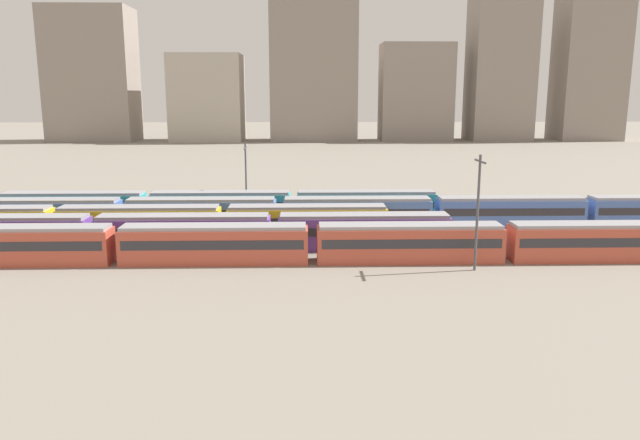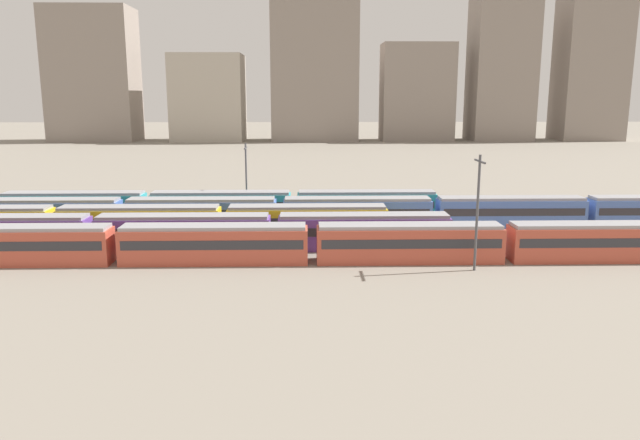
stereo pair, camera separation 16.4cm
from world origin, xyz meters
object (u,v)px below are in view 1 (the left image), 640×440
train_track_2 (140,222)px  train_track_1 (184,232)px  catenary_pole_1 (246,176)px  train_track_4 (221,205)px  train_track_0 (506,242)px  catenary_pole_0 (478,207)px  train_track_3 (434,212)px

train_track_2 → train_track_1: bearing=-41.2°
catenary_pole_1 → train_track_4: bearing=-135.6°
train_track_4 → train_track_1: bearing=-96.6°
train_track_0 → catenary_pole_1: 36.47m
train_track_2 → catenary_pole_0: 37.18m
train_track_2 → catenary_pole_0: size_ratio=5.19×
catenary_pole_0 → catenary_pole_1: 35.83m
train_track_4 → catenary_pole_1: bearing=44.4°
train_track_3 → catenary_pole_0: 19.23m
train_track_1 → catenary_pole_1: 19.50m
catenary_pole_0 → catenary_pole_1: size_ratio=1.11×
train_track_0 → catenary_pole_0: size_ratio=10.47×
train_track_2 → train_track_3: (34.45, 5.20, 0.00)m
train_track_0 → catenary_pole_0: catenary_pole_0 is taller
catenary_pole_0 → train_track_2: bearing=158.4°
train_track_1 → catenary_pole_1: (4.84, 18.57, 3.49)m
train_track_4 → catenary_pole_1: catenary_pole_1 is taller
train_track_3 → train_track_1: bearing=-160.0°
train_track_4 → train_track_2: bearing=-126.7°
train_track_0 → train_track_4: 36.90m
catenary_pole_0 → catenary_pole_1: (-23.57, 26.97, -0.54)m
train_track_1 → catenary_pole_0: 29.91m
train_track_0 → train_track_1: 32.70m
train_track_3 → train_track_2: bearing=-171.4°
train_track_0 → train_track_2: same height
train_track_1 → train_track_2: size_ratio=1.00×
train_track_3 → catenary_pole_0: catenary_pole_0 is taller
train_track_0 → train_track_3: size_ratio=1.00×
train_track_3 → catenary_pole_1: catenary_pole_1 is taller
train_track_0 → train_track_2: (-38.23, 10.40, -0.00)m
train_track_2 → train_track_3: same height
train_track_4 → catenary_pole_1: (3.03, 2.97, 3.49)m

